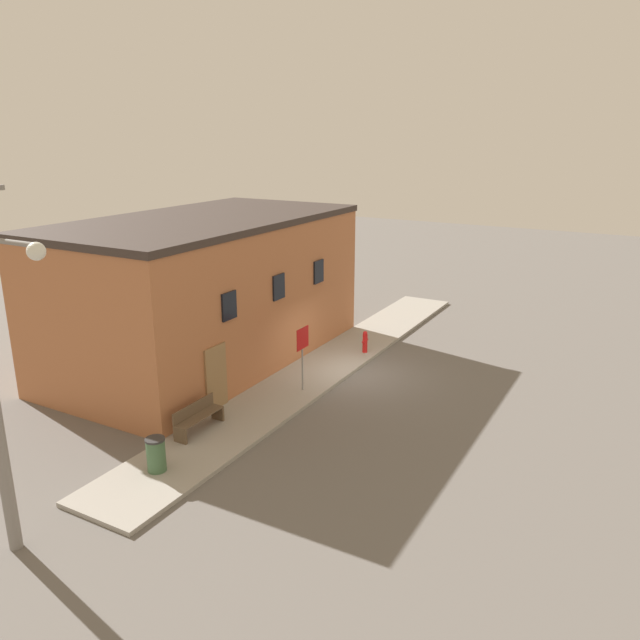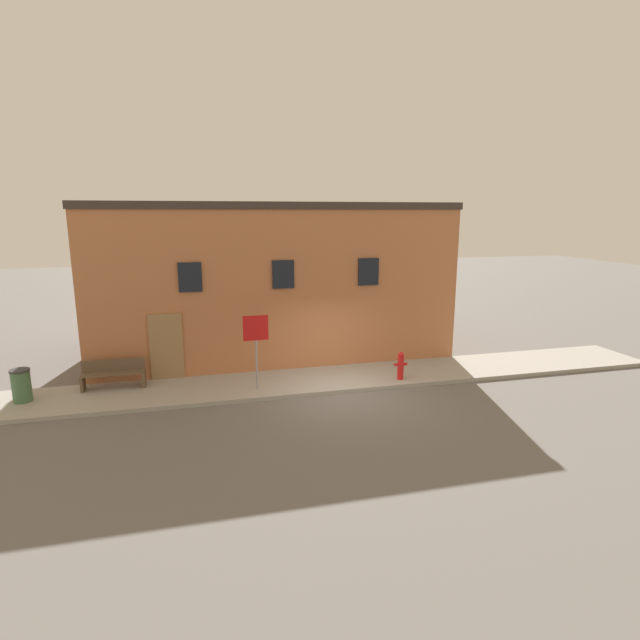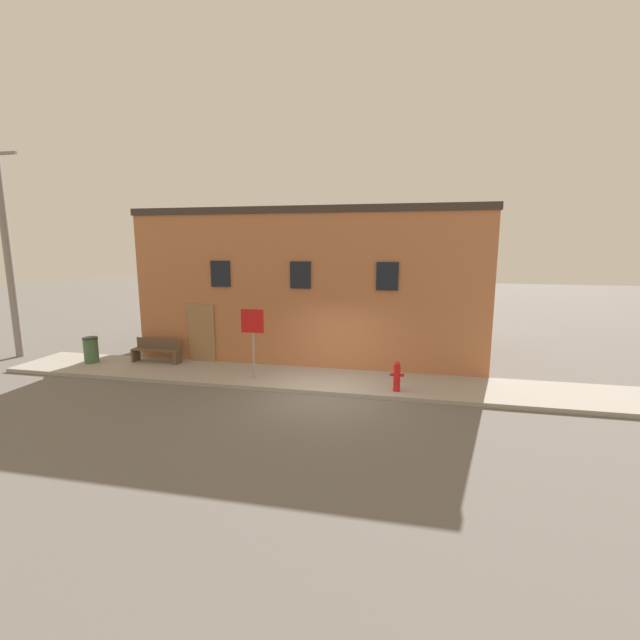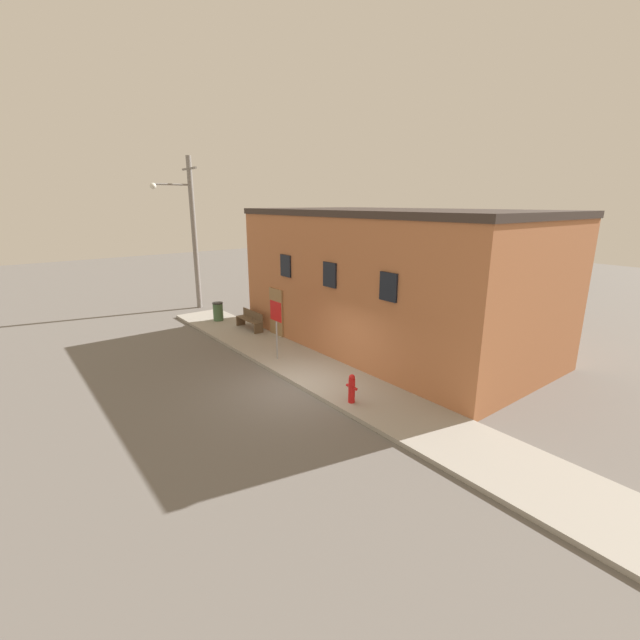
% 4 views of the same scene
% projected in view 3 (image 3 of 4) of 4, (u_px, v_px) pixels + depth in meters
% --- Properties ---
extents(ground_plane, '(80.00, 80.00, 0.00)m').
position_uv_depth(ground_plane, '(325.00, 396.00, 12.30)').
color(ground_plane, '#66605B').
extents(sidewalk, '(22.19, 2.38, 0.13)m').
position_uv_depth(sidewalk, '(332.00, 381.00, 13.44)').
color(sidewalk, '#9E998E').
rests_on(sidewalk, ground).
extents(brick_building, '(12.42, 6.50, 5.56)m').
position_uv_depth(brick_building, '(320.00, 282.00, 17.46)').
color(brick_building, '#B26B42').
rests_on(brick_building, ground).
extents(fire_hydrant, '(0.41, 0.20, 0.88)m').
position_uv_depth(fire_hydrant, '(397.00, 376.00, 12.26)').
color(fire_hydrant, red).
rests_on(fire_hydrant, sidewalk).
extents(stop_sign, '(0.73, 0.06, 2.21)m').
position_uv_depth(stop_sign, '(253.00, 330.00, 13.20)').
color(stop_sign, gray).
rests_on(stop_sign, sidewalk).
extents(bench, '(1.77, 0.44, 0.84)m').
position_uv_depth(bench, '(157.00, 350.00, 15.34)').
color(bench, brown).
rests_on(bench, sidewalk).
extents(trash_bin, '(0.51, 0.51, 0.92)m').
position_uv_depth(trash_bin, '(91.00, 350.00, 15.29)').
color(trash_bin, '#426642').
rests_on(trash_bin, sidewalk).
extents(utility_pole, '(1.80, 2.26, 8.18)m').
position_uv_depth(utility_pole, '(3.00, 243.00, 15.82)').
color(utility_pole, gray).
rests_on(utility_pole, ground).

